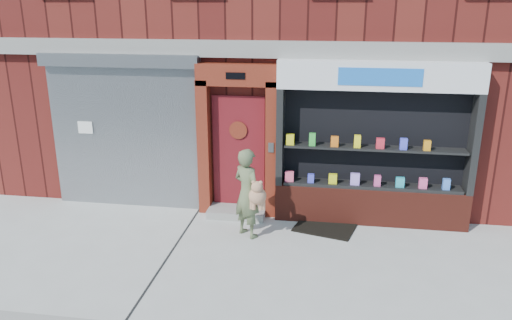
# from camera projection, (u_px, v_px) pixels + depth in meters

# --- Properties ---
(ground) EXTENTS (80.00, 80.00, 0.00)m
(ground) POSITION_uv_depth(u_px,v_px,m) (263.00, 262.00, 7.95)
(ground) COLOR #9E9E99
(ground) RESTS_ON ground
(building) EXTENTS (12.00, 8.16, 8.00)m
(building) POSITION_uv_depth(u_px,v_px,m) (297.00, 0.00, 12.39)
(building) COLOR #4B1411
(building) RESTS_ON ground
(shutter_bay) EXTENTS (3.10, 0.30, 3.04)m
(shutter_bay) POSITION_uv_depth(u_px,v_px,m) (125.00, 122.00, 9.68)
(shutter_bay) COLOR gray
(shutter_bay) RESTS_ON ground
(red_door_bay) EXTENTS (1.52, 0.58, 2.90)m
(red_door_bay) POSITION_uv_depth(u_px,v_px,m) (238.00, 141.00, 9.37)
(red_door_bay) COLOR #611C10
(red_door_bay) RESTS_ON ground
(pharmacy_bay) EXTENTS (3.50, 0.41, 3.00)m
(pharmacy_bay) POSITION_uv_depth(u_px,v_px,m) (373.00, 152.00, 8.99)
(pharmacy_bay) COLOR maroon
(pharmacy_bay) RESTS_ON ground
(woman) EXTENTS (0.70, 0.65, 1.60)m
(woman) POSITION_uv_depth(u_px,v_px,m) (248.00, 193.00, 8.60)
(woman) COLOR #596542
(woman) RESTS_ON ground
(doormat) EXTENTS (1.20, 0.98, 0.03)m
(doormat) POSITION_uv_depth(u_px,v_px,m) (325.00, 228.00, 9.12)
(doormat) COLOR black
(doormat) RESTS_ON ground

